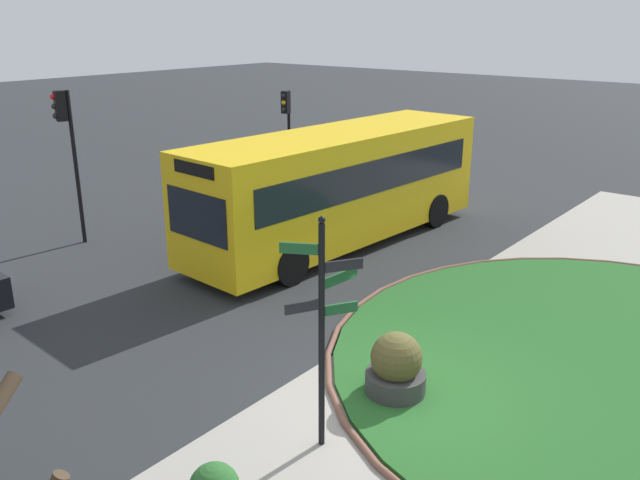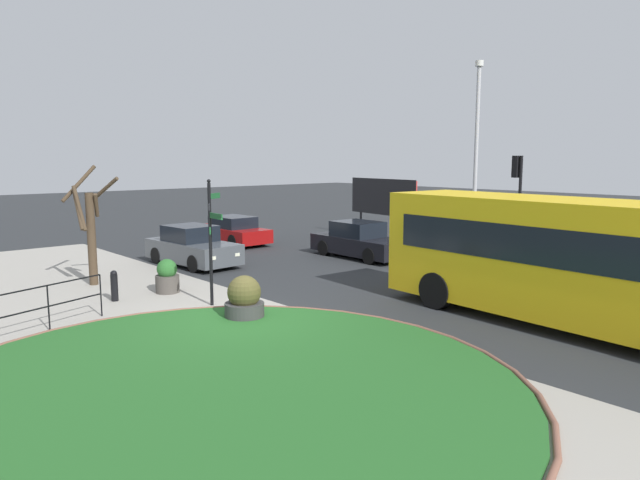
{
  "view_description": "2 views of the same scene",
  "coord_description": "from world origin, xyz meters",
  "px_view_note": "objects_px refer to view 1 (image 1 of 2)",
  "views": [
    {
      "loc": [
        -8.22,
        -4.87,
        5.95
      ],
      "look_at": [
        1.45,
        2.97,
        1.74
      ],
      "focal_mm": 37.11,
      "sensor_mm": 36.0,
      "label": 1
    },
    {
      "loc": [
        11.78,
        -7.82,
        4.05
      ],
      "look_at": [
        1.21,
        1.61,
        2.04
      ],
      "focal_mm": 32.31,
      "sensor_mm": 36.0,
      "label": 2
    }
  ],
  "objects_px": {
    "bus_yellow": "(339,184)",
    "planter_near_signpost": "(396,369)",
    "traffic_light_near": "(287,117)",
    "traffic_light_far": "(67,134)",
    "signpost_directional": "(323,318)"
  },
  "relations": [
    {
      "from": "planter_near_signpost",
      "to": "traffic_light_far",
      "type": "bearing_deg",
      "value": 84.33
    },
    {
      "from": "signpost_directional",
      "to": "bus_yellow",
      "type": "height_order",
      "value": "signpost_directional"
    },
    {
      "from": "traffic_light_near",
      "to": "traffic_light_far",
      "type": "height_order",
      "value": "traffic_light_far"
    },
    {
      "from": "traffic_light_far",
      "to": "signpost_directional",
      "type": "bearing_deg",
      "value": 92.49
    },
    {
      "from": "signpost_directional",
      "to": "planter_near_signpost",
      "type": "xyz_separation_m",
      "value": [
        1.74,
        -0.13,
        -1.52
      ]
    },
    {
      "from": "planter_near_signpost",
      "to": "traffic_light_near",
      "type": "bearing_deg",
      "value": 48.68
    },
    {
      "from": "bus_yellow",
      "to": "planter_near_signpost",
      "type": "height_order",
      "value": "bus_yellow"
    },
    {
      "from": "bus_yellow",
      "to": "planter_near_signpost",
      "type": "distance_m",
      "value": 7.96
    },
    {
      "from": "signpost_directional",
      "to": "traffic_light_far",
      "type": "bearing_deg",
      "value": 75.48
    },
    {
      "from": "traffic_light_far",
      "to": "planter_near_signpost",
      "type": "distance_m",
      "value": 11.41
    },
    {
      "from": "traffic_light_far",
      "to": "planter_near_signpost",
      "type": "bearing_deg",
      "value": 101.34
    },
    {
      "from": "traffic_light_near",
      "to": "planter_near_signpost",
      "type": "xyz_separation_m",
      "value": [
        -9.61,
        -10.93,
        -2.04
      ]
    },
    {
      "from": "signpost_directional",
      "to": "traffic_light_far",
      "type": "distance_m",
      "value": 11.35
    },
    {
      "from": "signpost_directional",
      "to": "bus_yellow",
      "type": "xyz_separation_m",
      "value": [
        7.37,
        5.37,
        -0.37
      ]
    },
    {
      "from": "traffic_light_near",
      "to": "traffic_light_far",
      "type": "xyz_separation_m",
      "value": [
        -8.51,
        0.15,
        0.48
      ]
    }
  ]
}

